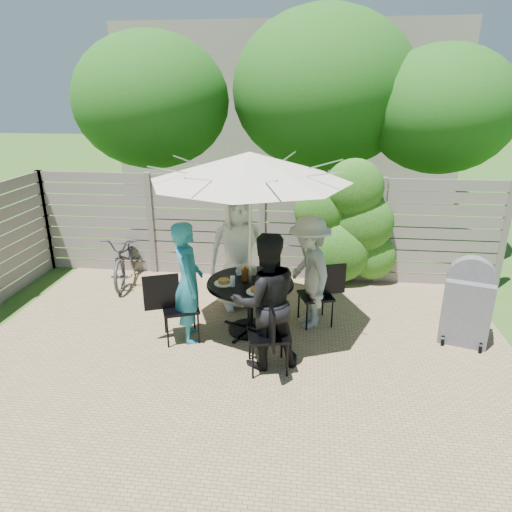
# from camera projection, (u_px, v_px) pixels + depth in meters

# --- Properties ---
(backyard_envelope) EXTENTS (60.00, 60.00, 5.00)m
(backyard_envelope) POSITION_uv_depth(u_px,v_px,m) (290.00, 110.00, 14.15)
(backyard_envelope) COLOR #32561B
(backyard_envelope) RESTS_ON ground
(patio_table) EXTENTS (1.48, 1.48, 0.76)m
(patio_table) POSITION_uv_depth(u_px,v_px,m) (250.00, 297.00, 6.22)
(patio_table) COLOR black
(patio_table) RESTS_ON ground
(umbrella) EXTENTS (3.27, 3.27, 2.48)m
(umbrella) POSITION_uv_depth(u_px,v_px,m) (250.00, 167.00, 5.61)
(umbrella) COLOR silver
(umbrella) RESTS_ON ground
(chair_back) EXTENTS (0.54, 0.71, 0.94)m
(chair_back) POSITION_uv_depth(u_px,v_px,m) (237.00, 286.00, 7.19)
(chair_back) COLOR black
(chair_back) RESTS_ON ground
(person_back) EXTENTS (1.03, 0.85, 1.82)m
(person_back) POSITION_uv_depth(u_px,v_px,m) (238.00, 251.00, 6.85)
(person_back) COLOR white
(person_back) RESTS_ON ground
(chair_left) EXTENTS (0.74, 0.60, 0.96)m
(chair_left) POSITION_uv_depth(u_px,v_px,m) (180.00, 320.00, 6.09)
(chair_left) COLOR black
(chair_left) RESTS_ON ground
(person_left) EXTENTS (0.58, 0.70, 1.64)m
(person_left) POSITION_uv_depth(u_px,v_px,m) (188.00, 283.00, 5.94)
(person_left) COLOR teal
(person_left) RESTS_ON ground
(chair_front) EXTENTS (0.56, 0.73, 0.97)m
(chair_front) POSITION_uv_depth(u_px,v_px,m) (268.00, 349.00, 5.42)
(chair_front) COLOR black
(chair_front) RESTS_ON ground
(person_front) EXTENTS (0.99, 0.88, 1.69)m
(person_front) POSITION_uv_depth(u_px,v_px,m) (266.00, 302.00, 5.35)
(person_front) COLOR black
(person_front) RESTS_ON ground
(chair_right) EXTENTS (0.69, 0.55, 0.90)m
(chair_right) POSITION_uv_depth(u_px,v_px,m) (316.00, 307.00, 6.52)
(chair_right) COLOR black
(chair_right) RESTS_ON ground
(person_right) EXTENTS (0.92, 1.19, 1.62)m
(person_right) POSITION_uv_depth(u_px,v_px,m) (309.00, 273.00, 6.30)
(person_right) COLOR #A2A39F
(person_right) RESTS_ON ground
(plate_back) EXTENTS (0.26, 0.26, 0.06)m
(plate_back) POSITION_uv_depth(u_px,v_px,m) (245.00, 270.00, 6.46)
(plate_back) COLOR white
(plate_back) RESTS_ON patio_table
(plate_left) EXTENTS (0.26, 0.26, 0.06)m
(plate_left) POSITION_uv_depth(u_px,v_px,m) (224.00, 282.00, 6.05)
(plate_left) COLOR white
(plate_left) RESTS_ON patio_table
(plate_front) EXTENTS (0.26, 0.26, 0.06)m
(plate_front) POSITION_uv_depth(u_px,v_px,m) (256.00, 290.00, 5.80)
(plate_front) COLOR white
(plate_front) RESTS_ON patio_table
(plate_right) EXTENTS (0.26, 0.26, 0.06)m
(plate_right) POSITION_uv_depth(u_px,v_px,m) (276.00, 277.00, 6.21)
(plate_right) COLOR white
(plate_right) RESTS_ON patio_table
(plate_extra) EXTENTS (0.24, 0.24, 0.06)m
(plate_extra) POSITION_uv_depth(u_px,v_px,m) (269.00, 287.00, 5.90)
(plate_extra) COLOR white
(plate_extra) RESTS_ON patio_table
(glass_back) EXTENTS (0.07, 0.07, 0.14)m
(glass_back) POSITION_uv_depth(u_px,v_px,m) (239.00, 270.00, 6.33)
(glass_back) COLOR silver
(glass_back) RESTS_ON patio_table
(glass_left) EXTENTS (0.07, 0.07, 0.14)m
(glass_left) POSITION_uv_depth(u_px,v_px,m) (233.00, 281.00, 5.96)
(glass_left) COLOR silver
(glass_left) RESTS_ON patio_table
(glass_front) EXTENTS (0.07, 0.07, 0.14)m
(glass_front) POSITION_uv_depth(u_px,v_px,m) (262.00, 283.00, 5.90)
(glass_front) COLOR silver
(glass_front) RESTS_ON patio_table
(glass_right) EXTENTS (0.07, 0.07, 0.14)m
(glass_right) POSITION_uv_depth(u_px,v_px,m) (267.00, 272.00, 6.27)
(glass_right) COLOR silver
(glass_right) RESTS_ON patio_table
(syrup_jug) EXTENTS (0.09, 0.09, 0.16)m
(syrup_jug) POSITION_uv_depth(u_px,v_px,m) (245.00, 275.00, 6.14)
(syrup_jug) COLOR #59280C
(syrup_jug) RESTS_ON patio_table
(coffee_cup) EXTENTS (0.08, 0.08, 0.12)m
(coffee_cup) POSITION_uv_depth(u_px,v_px,m) (254.00, 271.00, 6.34)
(coffee_cup) COLOR #C6B293
(coffee_cup) RESTS_ON patio_table
(bicycle) EXTENTS (0.85, 1.78, 0.90)m
(bicycle) POSITION_uv_depth(u_px,v_px,m) (127.00, 256.00, 7.98)
(bicycle) COLOR #333338
(bicycle) RESTS_ON ground
(bbq_grill) EXTENTS (0.69, 0.60, 1.20)m
(bbq_grill) POSITION_uv_depth(u_px,v_px,m) (467.00, 304.00, 5.96)
(bbq_grill) COLOR slate
(bbq_grill) RESTS_ON ground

